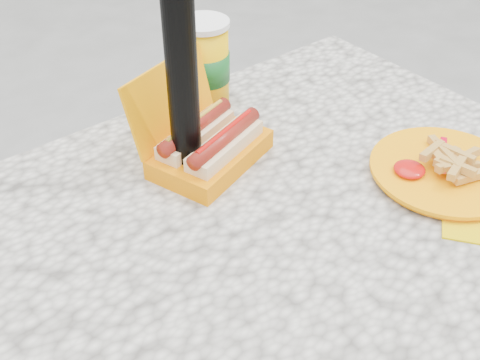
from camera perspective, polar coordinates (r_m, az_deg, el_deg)
picnic_table at (r=1.02m, az=0.56°, el=-8.48°), size 1.20×0.80×0.75m
hotdog_box at (r=1.05m, az=-3.12°, el=3.46°), size 0.25×0.23×0.17m
fries_plate at (r=1.08m, az=19.24°, el=0.70°), size 0.28×0.38×0.05m
soda_cup at (r=1.18m, az=-3.34°, el=10.77°), size 0.10×0.10×0.18m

